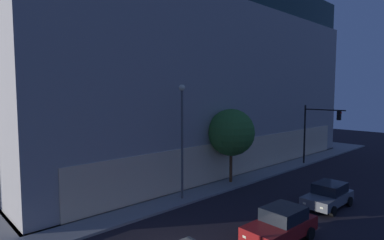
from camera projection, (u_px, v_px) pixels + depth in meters
modern_building at (153, 78)px, 39.50m from camera, size 38.95×30.10×19.20m
traffic_light_far_corner at (317, 125)px, 32.12m from camera, size 0.41×4.27×6.21m
street_lamp_sidewalk at (182, 128)px, 21.74m from camera, size 0.44×0.44×8.04m
sidewalk_tree at (231, 132)px, 25.95m from camera, size 3.92×3.92×6.15m
car_red at (281, 224)px, 15.98m from camera, size 4.34×2.23×1.72m
car_grey at (328, 195)px, 20.81m from camera, size 4.20×2.09×1.58m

